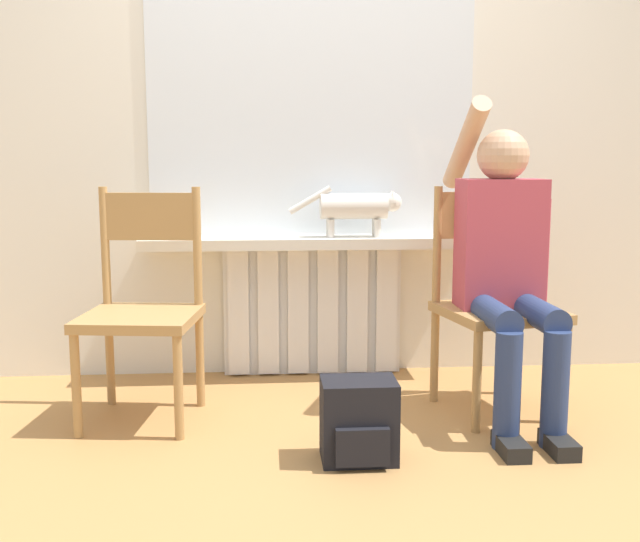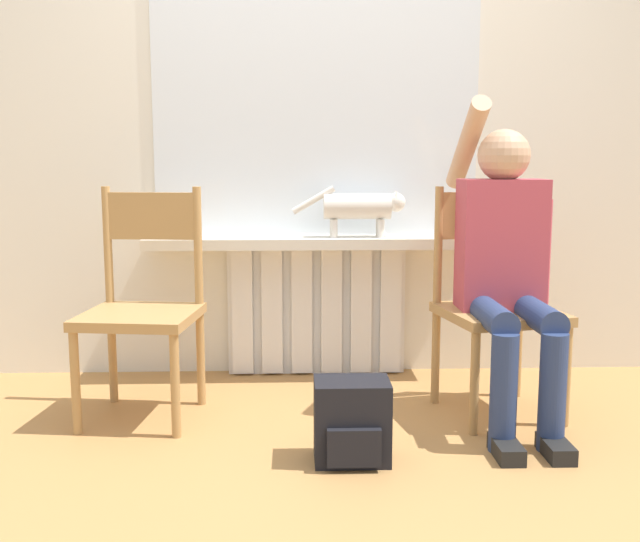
{
  "view_description": "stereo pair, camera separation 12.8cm",
  "coord_description": "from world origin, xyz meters",
  "px_view_note": "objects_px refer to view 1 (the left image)",
  "views": [
    {
      "loc": [
        -0.24,
        -2.48,
        1.06
      ],
      "look_at": [
        0.0,
        0.66,
        0.59
      ],
      "focal_mm": 42.0,
      "sensor_mm": 36.0,
      "label": 1
    },
    {
      "loc": [
        -0.11,
        -2.48,
        1.06
      ],
      "look_at": [
        0.0,
        0.66,
        0.59
      ],
      "focal_mm": 42.0,
      "sensor_mm": 36.0,
      "label": 2
    }
  ],
  "objects_px": {
    "backpack": "(359,421)",
    "chair_left": "(143,304)",
    "person": "(506,258)",
    "cat": "(357,207)",
    "chair_right": "(494,299)"
  },
  "relations": [
    {
      "from": "backpack",
      "to": "chair_right",
      "type": "bearing_deg",
      "value": 39.11
    },
    {
      "from": "cat",
      "to": "backpack",
      "type": "distance_m",
      "value": 1.24
    },
    {
      "from": "chair_left",
      "to": "cat",
      "type": "height_order",
      "value": "chair_left"
    },
    {
      "from": "chair_right",
      "to": "backpack",
      "type": "bearing_deg",
      "value": -152.3
    },
    {
      "from": "chair_left",
      "to": "backpack",
      "type": "bearing_deg",
      "value": -25.06
    },
    {
      "from": "backpack",
      "to": "cat",
      "type": "bearing_deg",
      "value": 83.46
    },
    {
      "from": "chair_left",
      "to": "backpack",
      "type": "height_order",
      "value": "chair_left"
    },
    {
      "from": "chair_right",
      "to": "backpack",
      "type": "height_order",
      "value": "chair_right"
    },
    {
      "from": "chair_left",
      "to": "cat",
      "type": "relative_size",
      "value": 1.75
    },
    {
      "from": "backpack",
      "to": "chair_left",
      "type": "bearing_deg",
      "value": 147.74
    },
    {
      "from": "chair_right",
      "to": "person",
      "type": "bearing_deg",
      "value": -96.68
    },
    {
      "from": "cat",
      "to": "backpack",
      "type": "bearing_deg",
      "value": -96.54
    },
    {
      "from": "chair_left",
      "to": "person",
      "type": "bearing_deg",
      "value": 2.74
    },
    {
      "from": "chair_left",
      "to": "person",
      "type": "height_order",
      "value": "person"
    },
    {
      "from": "person",
      "to": "backpack",
      "type": "bearing_deg",
      "value": -148.0
    }
  ]
}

